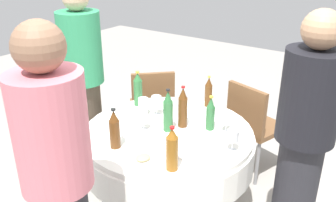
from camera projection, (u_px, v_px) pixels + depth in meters
dining_table at (168, 149)px, 2.66m from camera, size 1.23×1.23×0.74m
bottle_brown_far at (208, 92)px, 2.93m from camera, size 0.06×0.06×0.26m
bottle_amber_inner at (172, 150)px, 2.10m from camera, size 0.07×0.07×0.28m
bottle_green_outer at (168, 112)px, 2.54m from camera, size 0.07×0.07×0.31m
bottle_green_near at (138, 90)px, 2.94m from camera, size 0.07×0.07×0.29m
bottle_brown_north at (115, 130)px, 2.33m from camera, size 0.07×0.07×0.28m
bottle_green_west at (210, 114)px, 2.56m from camera, size 0.06×0.06×0.26m
bottle_brown_left at (183, 108)px, 2.59m from camera, size 0.07×0.07×0.31m
wine_glass_near at (233, 136)px, 2.30m from camera, size 0.07×0.07×0.15m
wine_glass_north at (143, 103)px, 2.79m from camera, size 0.08×0.08×0.14m
wine_glass_west at (227, 117)px, 2.53m from camera, size 0.07×0.07×0.16m
wine_glass_left at (143, 117)px, 2.56m from camera, size 0.07×0.07×0.14m
wine_glass_right at (156, 101)px, 2.78m from camera, size 0.08×0.08×0.15m
plate_right at (143, 160)px, 2.22m from camera, size 0.21×0.21×0.04m
plate_rear at (206, 116)px, 2.79m from camera, size 0.26×0.26×0.02m
plate_south at (112, 130)px, 2.58m from camera, size 0.26×0.26×0.02m
plate_east at (184, 149)px, 2.35m from camera, size 0.24×0.24×0.02m
folded_napkin at (183, 103)px, 2.99m from camera, size 0.16×0.16×0.02m
person_far at (59, 186)px, 1.76m from camera, size 0.34×0.34×1.69m
person_inner at (303, 144)px, 2.16m from camera, size 0.34×0.34×1.66m
person_outer at (84, 84)px, 3.04m from camera, size 0.34×0.34×1.68m
chair_west at (252, 122)px, 3.20m from camera, size 0.50×0.50×0.87m
chair_left at (152, 104)px, 3.55m from camera, size 0.57×0.57×0.87m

